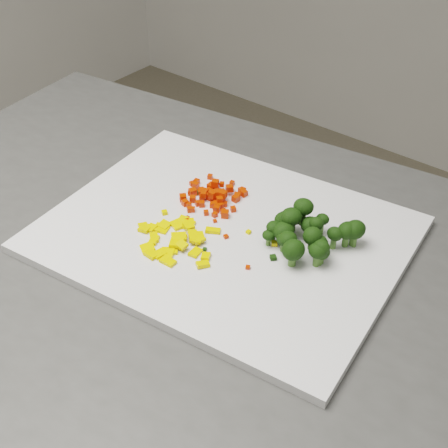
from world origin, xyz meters
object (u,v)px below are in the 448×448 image
Objects in this scene: cutting_board at (224,234)px; broccoli_pile at (310,226)px; carrot_pile at (214,190)px; pepper_pile at (180,237)px.

broccoli_pile reaches higher than cutting_board.
carrot_pile is (-0.05, 0.04, 0.02)m from cutting_board.
carrot_pile is at bearing 105.24° from pepper_pile.
pepper_pile reaches higher than cutting_board.
broccoli_pile is (0.14, -0.00, 0.01)m from carrot_pile.
cutting_board is at bearing -40.62° from carrot_pile.
broccoli_pile is (0.12, 0.09, 0.02)m from pepper_pile.
cutting_board is 0.11m from broccoli_pile.
carrot_pile is 0.86× the size of pepper_pile.
cutting_board is at bearing -154.46° from broccoli_pile.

